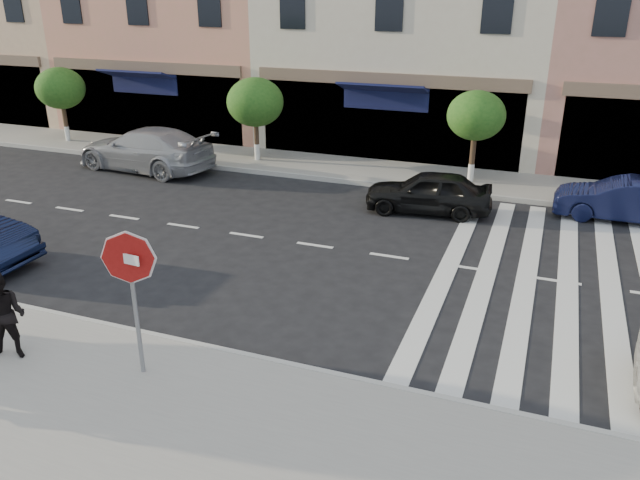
{
  "coord_description": "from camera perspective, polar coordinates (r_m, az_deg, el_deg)",
  "views": [
    {
      "loc": [
        5.46,
        -9.99,
        6.27
      ],
      "look_at": [
        1.21,
        1.18,
        1.4
      ],
      "focal_mm": 35.0,
      "sensor_mm": 36.0,
      "label": 1
    }
  ],
  "objects": [
    {
      "name": "street_tree_wb",
      "position": [
        23.61,
        -5.94,
        12.4
      ],
      "size": [
        2.1,
        2.1,
        3.06
      ],
      "color": "#473323",
      "rests_on": "sidewalk_far"
    },
    {
      "name": "building_centre",
      "position": [
        27.65,
        8.93,
        20.34
      ],
      "size": [
        11.0,
        9.0,
        11.0
      ],
      "primitive_type": "cube",
      "color": "beige",
      "rests_on": "ground"
    },
    {
      "name": "ground",
      "position": [
        13.0,
        -6.92,
        -6.86
      ],
      "size": [
        120.0,
        120.0,
        0.0
      ],
      "primitive_type": "plane",
      "color": "black",
      "rests_on": "ground"
    },
    {
      "name": "car_far_mid",
      "position": [
        18.77,
        9.88,
        4.35
      ],
      "size": [
        3.84,
        1.89,
        1.26
      ],
      "primitive_type": "imported",
      "rotation": [
        0.0,
        0.0,
        -1.46
      ],
      "color": "black",
      "rests_on": "ground"
    },
    {
      "name": "sidewalk_far",
      "position": [
        22.55,
        6.03,
        6.11
      ],
      "size": [
        60.0,
        3.0,
        0.15
      ],
      "primitive_type": "cube",
      "color": "gray",
      "rests_on": "ground"
    },
    {
      "name": "car_far_left",
      "position": [
        23.79,
        -15.68,
        8.01
      ],
      "size": [
        5.56,
        2.76,
        1.55
      ],
      "primitive_type": "imported",
      "rotation": [
        0.0,
        0.0,
        -1.68
      ],
      "color": "#96979B",
      "rests_on": "ground"
    },
    {
      "name": "street_tree_c",
      "position": [
        21.3,
        14.09,
        10.94
      ],
      "size": [
        1.9,
        1.9,
        3.04
      ],
      "color": "#473323",
      "rests_on": "sidewalk_far"
    },
    {
      "name": "walker",
      "position": [
        12.19,
        -26.98,
        -6.27
      ],
      "size": [
        0.97,
        0.87,
        1.63
      ],
      "primitive_type": "imported",
      "rotation": [
        0.0,
        0.0,
        0.39
      ],
      "color": "black",
      "rests_on": "sidewalk_near"
    },
    {
      "name": "stop_sign",
      "position": [
        10.44,
        -16.96,
        -2.85
      ],
      "size": [
        0.91,
        0.13,
        2.59
      ],
      "rotation": [
        0.0,
        0.0,
        -0.08
      ],
      "color": "gray",
      "rests_on": "sidewalk_near"
    },
    {
      "name": "sidewalk_near",
      "position": [
        10.35,
        -16.85,
        -15.73
      ],
      "size": [
        60.0,
        4.5,
        0.15
      ],
      "primitive_type": "cube",
      "color": "gray",
      "rests_on": "ground"
    },
    {
      "name": "car_far_right",
      "position": [
        19.84,
        26.03,
        3.33
      ],
      "size": [
        3.76,
        1.31,
        1.24
      ],
      "primitive_type": "imported",
      "rotation": [
        0.0,
        0.0,
        -1.57
      ],
      "color": "black",
      "rests_on": "ground"
    },
    {
      "name": "street_tree_wa",
      "position": [
        28.75,
        -22.65,
        12.66
      ],
      "size": [
        2.0,
        2.0,
        3.05
      ],
      "color": "#473323",
      "rests_on": "sidewalk_far"
    }
  ]
}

